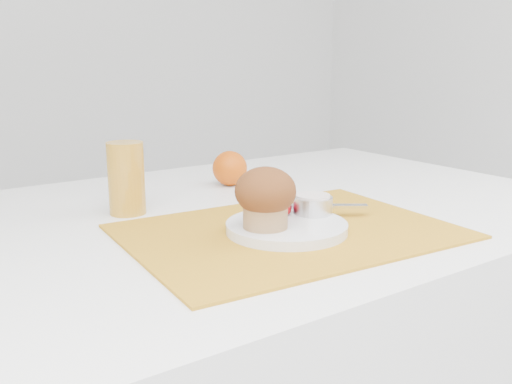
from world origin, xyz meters
TOP-DOWN VIEW (x-y plane):
  - placemat at (-0.04, -0.10)m, footprint 0.51×0.39m
  - plate at (-0.05, -0.11)m, footprint 0.18×0.18m
  - ramekin at (0.02, -0.09)m, footprint 0.07×0.07m
  - cream at (0.02, -0.09)m, footprint 0.06×0.06m
  - raspberry_near at (-0.02, -0.08)m, footprint 0.02×0.02m
  - raspberry_far at (-0.01, -0.06)m, footprint 0.02×0.02m
  - butter_knife at (0.04, -0.06)m, footprint 0.16×0.12m
  - orange at (0.06, 0.22)m, footprint 0.07×0.07m
  - juice_glass at (-0.19, 0.14)m, footprint 0.07×0.07m
  - muffin at (-0.09, -0.11)m, footprint 0.09×0.09m

SIDE VIEW (x-z plane):
  - placemat at x=-0.04m, z-range 0.75..0.75m
  - plate at x=-0.05m, z-range 0.75..0.77m
  - butter_knife at x=0.04m, z-range 0.77..0.77m
  - raspberry_near at x=-0.02m, z-range 0.77..0.79m
  - raspberry_far at x=-0.01m, z-range 0.77..0.79m
  - ramekin at x=0.02m, z-range 0.77..0.80m
  - orange at x=0.06m, z-range 0.75..0.82m
  - cream at x=0.02m, z-range 0.79..0.80m
  - juice_glass at x=-0.19m, z-range 0.75..0.87m
  - muffin at x=-0.09m, z-range 0.77..0.86m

